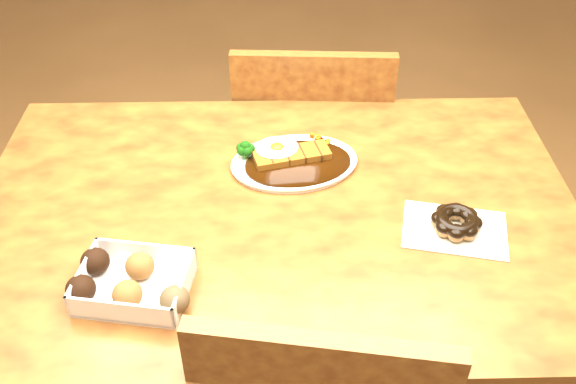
{
  "coord_description": "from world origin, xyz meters",
  "views": [
    {
      "loc": [
        0.0,
        -0.96,
        1.58
      ],
      "look_at": [
        0.02,
        -0.03,
        0.81
      ],
      "focal_mm": 40.0,
      "sensor_mm": 36.0,
      "label": 1
    }
  ],
  "objects_px": {
    "table": "(277,243)",
    "pon_de_ring": "(456,223)",
    "katsu_curry_plate": "(292,160)",
    "chair_far": "(310,156)",
    "donut_box": "(131,282)"
  },
  "relations": [
    {
      "from": "table",
      "to": "pon_de_ring",
      "type": "height_order",
      "value": "pon_de_ring"
    },
    {
      "from": "katsu_curry_plate",
      "to": "pon_de_ring",
      "type": "distance_m",
      "value": 0.37
    },
    {
      "from": "chair_far",
      "to": "table",
      "type": "bearing_deg",
      "value": 82.67
    },
    {
      "from": "donut_box",
      "to": "chair_far",
      "type": "bearing_deg",
      "value": 65.06
    },
    {
      "from": "table",
      "to": "katsu_curry_plate",
      "type": "distance_m",
      "value": 0.18
    },
    {
      "from": "table",
      "to": "pon_de_ring",
      "type": "bearing_deg",
      "value": -12.28
    },
    {
      "from": "table",
      "to": "pon_de_ring",
      "type": "distance_m",
      "value": 0.37
    },
    {
      "from": "chair_far",
      "to": "pon_de_ring",
      "type": "distance_m",
      "value": 0.72
    },
    {
      "from": "donut_box",
      "to": "pon_de_ring",
      "type": "height_order",
      "value": "donut_box"
    },
    {
      "from": "table",
      "to": "katsu_curry_plate",
      "type": "height_order",
      "value": "katsu_curry_plate"
    },
    {
      "from": "table",
      "to": "donut_box",
      "type": "height_order",
      "value": "donut_box"
    },
    {
      "from": "chair_far",
      "to": "katsu_curry_plate",
      "type": "height_order",
      "value": "chair_far"
    },
    {
      "from": "table",
      "to": "chair_far",
      "type": "bearing_deg",
      "value": 79.33
    },
    {
      "from": "table",
      "to": "katsu_curry_plate",
      "type": "bearing_deg",
      "value": 75.83
    },
    {
      "from": "katsu_curry_plate",
      "to": "table",
      "type": "bearing_deg",
      "value": -104.17
    }
  ]
}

